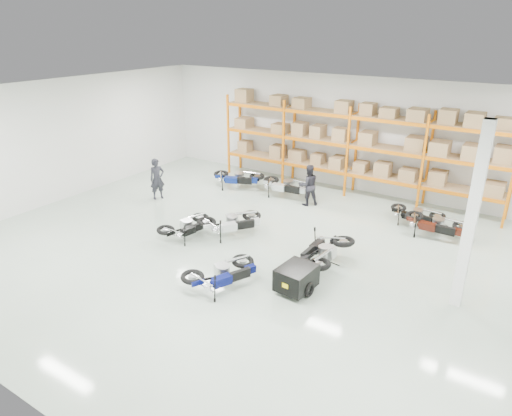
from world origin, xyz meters
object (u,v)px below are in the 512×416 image
Objects in this scene: moto_back_a at (238,175)px; person_back at (308,185)px; moto_silver_left at (231,219)px; moto_back_b at (286,182)px; moto_blue_centre at (222,269)px; moto_touring_right at (324,247)px; person_left at (157,179)px; trailer at (296,278)px; moto_back_c at (416,211)px; moto_black_far_left at (187,223)px; moto_back_d at (437,221)px.

person_back reaches higher than moto_back_a.
moto_silver_left is 0.98× the size of moto_back_b.
person_back is at bearing -66.29° from moto_silver_left.
moto_touring_right reaches higher than moto_blue_centre.
person_left reaches higher than moto_touring_right.
trailer is 1.08× the size of person_back.
moto_back_a is 2.19m from moto_back_b.
moto_back_b is at bearing 91.41° from moto_back_c.
person_left is at bearing -17.68° from person_back.
trailer is at bearing 179.34° from moto_black_far_left.
person_back reaches higher than moto_blue_centre.
trailer is at bearing 70.29° from person_back.
moto_back_c is at bearing 54.07° from moto_back_d.
moto_back_d is (5.78, -0.61, -0.03)m from moto_back_b.
moto_silver_left reaches higher than trailer.
moto_silver_left is 3.78m from person_back.
moto_back_a is at bearing -8.93° from person_left.
moto_back_b reaches higher than moto_black_far_left.
moto_back_b reaches higher than moto_back_d.
trailer is (0.00, -1.60, -0.18)m from moto_touring_right.
moto_back_a is at bearing 93.13° from moto_back_c.
moto_back_d is (2.17, 3.69, -0.05)m from moto_touring_right.
trailer is 8.11m from moto_back_a.
person_left is (-5.99, 3.83, 0.25)m from moto_blue_centre.
moto_black_far_left is (-2.72, 1.79, -0.04)m from moto_blue_centre.
moto_black_far_left is at bearing 132.07° from moto_back_c.
moto_silver_left is at bearing -78.85° from person_left.
person_left is (-7.66, 2.98, 0.39)m from trailer.
moto_silver_left is 1.39m from moto_black_far_left.
moto_blue_centre is 1.14× the size of person_back.
moto_touring_right is at bearing -145.96° from moto_back_a.
person_back is at bearing 118.85° from trailer.
moto_back_b is 4.99m from person_left.
moto_blue_centre is 7.02m from moto_back_b.
moto_black_far_left is (-1.04, -0.92, -0.06)m from moto_silver_left.
person_back is at bearing 96.77° from moto_back_c.
person_left is (-7.66, 1.39, 0.20)m from moto_touring_right.
moto_back_b is at bearing 126.14° from trailer.
moto_back_b is at bearing -28.50° from person_left.
moto_black_far_left is 3.87m from person_left.
moto_blue_centre is 7.40m from moto_back_c.
moto_black_far_left is 0.85× the size of moto_touring_right.
moto_black_far_left is at bearing 78.46° from moto_silver_left.
moto_touring_right reaches higher than moto_back_d.
person_left is 1.02× the size of person_back.
moto_touring_right is 1.05× the size of moto_back_a.
person_back is (0.86, 3.67, 0.22)m from moto_silver_left.
moto_touring_right reaches higher than trailer.
moto_back_c is 3.90m from person_back.
moto_back_c is (7.18, 0.22, -0.09)m from moto_back_a.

